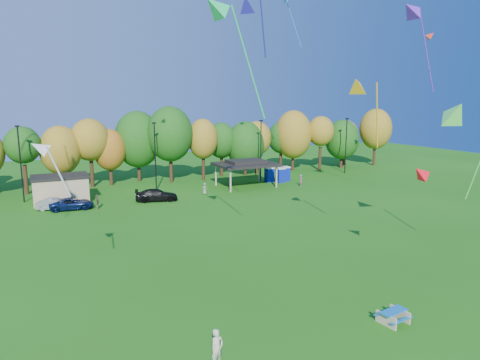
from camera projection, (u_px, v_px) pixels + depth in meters
name	position (u px, v px, depth m)	size (l,w,h in m)	color
ground	(327.00, 341.00, 21.43)	(160.00, 160.00, 0.00)	#19600F
tree_line	(124.00, 144.00, 60.18)	(93.57, 10.55, 11.15)	black
lamp_posts	(155.00, 154.00, 56.79)	(64.50, 0.25, 9.09)	black
utility_building	(61.00, 189.00, 50.47)	(6.30, 4.30, 3.25)	tan
pavilion	(246.00, 164.00, 59.58)	(8.20, 6.20, 3.77)	tan
porta_potties	(278.00, 174.00, 63.53)	(3.75, 2.16, 2.18)	#0C1FA2
picnic_table	(393.00, 316.00, 23.16)	(1.78, 1.53, 0.70)	tan
kite_flyer	(217.00, 348.00, 19.20)	(0.67, 0.44, 1.83)	beige
car_b	(55.00, 204.00, 47.16)	(1.36, 3.90, 1.28)	gray
car_c	(72.00, 204.00, 47.32)	(2.15, 4.66, 1.29)	#0B1B47
car_d	(157.00, 195.00, 51.31)	(2.03, 4.98, 1.45)	black
far_person_0	(97.00, 202.00, 47.40)	(0.97, 0.41, 1.66)	#686B42
far_person_1	(301.00, 180.00, 60.24)	(0.59, 0.39, 1.62)	#B4558C
far_person_4	(205.00, 189.00, 54.87)	(0.75, 0.49, 1.54)	#647F57
kite_2	(431.00, 35.00, 49.67)	(1.62, 1.53, 1.31)	red
kite_3	(411.00, 10.00, 39.54)	(5.02, 1.86, 8.59)	purple
kite_5	(247.00, 4.00, 30.30)	(2.50, 2.45, 4.56)	#231A92
kite_6	(39.00, 149.00, 22.73)	(2.13, 1.07, 3.41)	silver
kite_11	(357.00, 85.00, 30.56)	(3.16, 2.60, 5.58)	#FFAE1A
kite_12	(216.00, 8.00, 24.63)	(4.37, 1.64, 7.44)	#1BCE5E
kite_14	(420.00, 173.00, 26.98)	(1.58, 1.33, 1.37)	#FF0E1C
kite_15	(455.00, 113.00, 31.43)	(2.65, 4.81, 7.81)	#5BEC53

